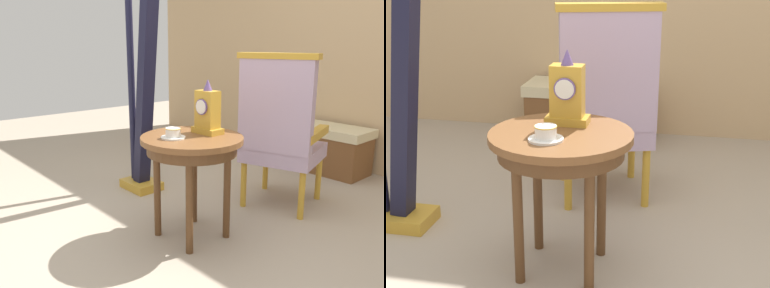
{
  "view_description": "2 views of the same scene",
  "coord_description": "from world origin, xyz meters",
  "views": [
    {
      "loc": [
        1.72,
        -1.5,
        1.21
      ],
      "look_at": [
        -0.13,
        0.14,
        0.59
      ],
      "focal_mm": 38.04,
      "sensor_mm": 36.0,
      "label": 1
    },
    {
      "loc": [
        0.47,
        -2.15,
        1.39
      ],
      "look_at": [
        -0.03,
        0.22,
        0.56
      ],
      "focal_mm": 53.0,
      "sensor_mm": 36.0,
      "label": 2
    }
  ],
  "objects": [
    {
      "name": "window_bench",
      "position": [
        -0.32,
        1.95,
        0.22
      ],
      "size": [
        0.92,
        0.4,
        0.44
      ],
      "color": "beige",
      "rests_on": "ground"
    },
    {
      "name": "mantel_clock",
      "position": [
        -0.07,
        0.21,
        0.79
      ],
      "size": [
        0.19,
        0.11,
        0.34
      ],
      "color": "gold",
      "rests_on": "side_table"
    },
    {
      "name": "harp",
      "position": [
        -0.97,
        0.33,
        0.75
      ],
      "size": [
        0.4,
        0.24,
        1.86
      ],
      "color": "gold",
      "rests_on": "ground"
    },
    {
      "name": "ground_plane",
      "position": [
        0.0,
        0.0,
        0.0
      ],
      "size": [
        10.0,
        10.0,
        0.0
      ],
      "primitive_type": "plane",
      "color": "tan"
    },
    {
      "name": "teacup_left",
      "position": [
        -0.11,
        -0.04,
        0.68
      ],
      "size": [
        0.15,
        0.15,
        0.06
      ],
      "color": "white",
      "rests_on": "side_table"
    },
    {
      "name": "armchair",
      "position": [
        -0.01,
        0.87,
        0.59
      ],
      "size": [
        0.67,
        0.67,
        1.14
      ],
      "color": "#B299B7",
      "rests_on": "ground"
    },
    {
      "name": "wall_back",
      "position": [
        0.0,
        2.25,
        1.4
      ],
      "size": [
        6.0,
        0.1,
        2.8
      ],
      "primitive_type": "cube",
      "color": "tan",
      "rests_on": "ground"
    },
    {
      "name": "side_table",
      "position": [
        -0.07,
        0.08,
        0.57
      ],
      "size": [
        0.63,
        0.63,
        0.66
      ],
      "color": "brown",
      "rests_on": "ground"
    }
  ]
}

